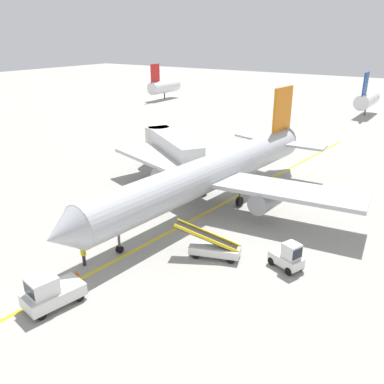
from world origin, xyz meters
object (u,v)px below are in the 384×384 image
object	(u,v)px
jet_bridge	(169,144)
belt_loader_forward_hold	(213,247)
safety_cone_nose_left	(76,273)
airliner	(213,172)
safety_cone_nose_right	(175,224)
ground_crew_marshaller	(83,254)
pushback_tug	(50,292)
baggage_tug_near_wing	(288,257)

from	to	relation	value
jet_bridge	belt_loader_forward_hold	distance (m)	20.42
safety_cone_nose_left	jet_bridge	bearing A→B (deg)	110.22
airliner	belt_loader_forward_hold	xyz separation A→B (m)	(5.19, -8.47, -2.64)
airliner	safety_cone_nose_right	xyz separation A→B (m)	(-0.21, -5.90, -3.20)
safety_cone_nose_right	safety_cone_nose_left	bearing A→B (deg)	-96.64
ground_crew_marshaller	belt_loader_forward_hold	bearing A→B (deg)	41.61
ground_crew_marshaller	safety_cone_nose_right	xyz separation A→B (m)	(1.73, 8.91, -0.69)
jet_bridge	safety_cone_nose_left	size ratio (longest dim) A/B	27.47
pushback_tug	safety_cone_nose_right	distance (m)	13.34
pushback_tug	safety_cone_nose_right	bearing A→B (deg)	90.68
safety_cone_nose_left	airliner	bearing A→B (deg)	85.03
ground_crew_marshaller	safety_cone_nose_left	xyz separation A→B (m)	(0.55, -1.24, -0.69)
airliner	safety_cone_nose_right	distance (m)	6.72
airliner	ground_crew_marshaller	size ratio (longest dim) A/B	20.79
airliner	pushback_tug	world-z (taller)	airliner
baggage_tug_near_wing	belt_loader_forward_hold	world-z (taller)	belt_loader_forward_hold
airliner	ground_crew_marshaller	xyz separation A→B (m)	(-1.95, -14.81, -2.51)
safety_cone_nose_right	belt_loader_forward_hold	bearing A→B (deg)	-25.42
pushback_tug	baggage_tug_near_wing	size ratio (longest dim) A/B	1.44
jet_bridge	baggage_tug_near_wing	bearing A→B (deg)	-32.32
belt_loader_forward_hold	safety_cone_nose_right	world-z (taller)	belt_loader_forward_hold
baggage_tug_near_wing	ground_crew_marshaller	size ratio (longest dim) A/B	1.59
belt_loader_forward_hold	jet_bridge	bearing A→B (deg)	136.00
ground_crew_marshaller	safety_cone_nose_left	world-z (taller)	ground_crew_marshaller
belt_loader_forward_hold	safety_cone_nose_left	world-z (taller)	belt_loader_forward_hold
baggage_tug_near_wing	safety_cone_nose_left	world-z (taller)	baggage_tug_near_wing
safety_cone_nose_left	baggage_tug_near_wing	bearing A→B (deg)	37.43
pushback_tug	ground_crew_marshaller	distance (m)	4.79
jet_bridge	safety_cone_nose_right	bearing A→B (deg)	-51.46
pushback_tug	safety_cone_nose_left	bearing A→B (deg)	112.91
baggage_tug_near_wing	belt_loader_forward_hold	xyz separation A→B (m)	(-5.28, -1.51, -0.15)
airliner	jet_bridge	size ratio (longest dim) A/B	2.92
safety_cone_nose_right	ground_crew_marshaller	bearing A→B (deg)	-101.00
jet_bridge	pushback_tug	world-z (taller)	jet_bridge
pushback_tug	jet_bridge	bearing A→B (deg)	110.57
baggage_tug_near_wing	airliner	bearing A→B (deg)	146.39
pushback_tug	safety_cone_nose_left	size ratio (longest dim) A/B	8.86
pushback_tug	safety_cone_nose_right	world-z (taller)	pushback_tug
airliner	safety_cone_nose_right	bearing A→B (deg)	-92.08
jet_bridge	ground_crew_marshaller	distance (m)	21.86
pushback_tug	belt_loader_forward_hold	xyz separation A→B (m)	(5.25, 10.74, -0.22)
airliner	safety_cone_nose_left	xyz separation A→B (m)	(-1.40, -16.05, -3.20)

